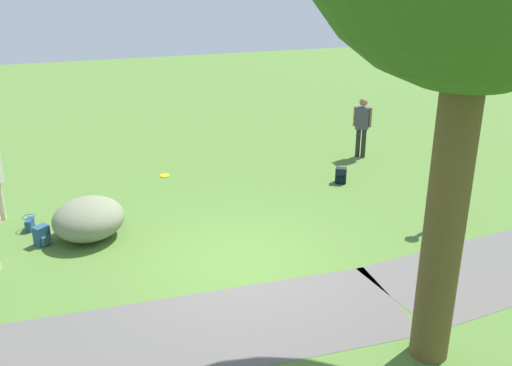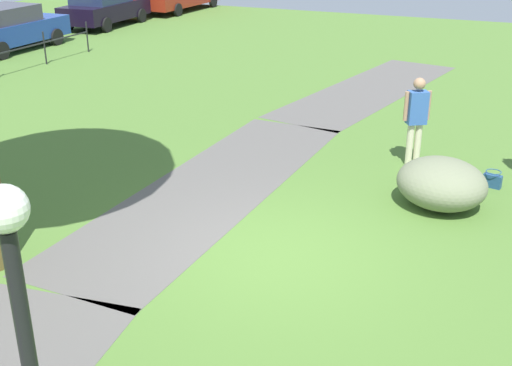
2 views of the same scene
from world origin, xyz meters
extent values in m
plane|color=#4C722F|center=(0.00, 0.00, 0.00)|extent=(48.00, 48.00, 0.00)
cube|color=#585551|center=(1.94, 1.87, 0.00)|extent=(8.05, 2.35, 0.01)
cylinder|color=brown|center=(-1.81, 3.43, 2.28)|extent=(0.55, 0.55, 4.57)
cylinder|color=black|center=(-5.21, -0.60, 0.05)|extent=(0.20, 0.20, 0.10)
cylinder|color=black|center=(-5.21, -0.60, 1.46)|extent=(0.10, 0.10, 2.92)
sphere|color=white|center=(-5.21, -0.60, 3.06)|extent=(0.28, 0.28, 0.28)
ellipsoid|color=#73795C|center=(2.70, -1.99, 0.41)|extent=(2.02, 2.05, 0.82)
cylinder|color=beige|center=(4.48, -3.46, 0.44)|extent=(0.13, 0.13, 0.89)
cylinder|color=#272724|center=(-5.04, -4.78, 0.42)|extent=(0.13, 0.13, 0.84)
cylinder|color=#272724|center=(-4.91, -4.88, 0.42)|extent=(0.13, 0.13, 0.84)
cube|color=#44424E|center=(-4.98, -4.83, 1.16)|extent=(0.43, 0.41, 0.63)
cylinder|color=#88694B|center=(-5.16, -4.70, 1.19)|extent=(0.08, 0.08, 0.56)
cylinder|color=#88694B|center=(-4.80, -4.96, 1.19)|extent=(0.08, 0.08, 0.56)
sphere|color=#88694B|center=(-4.98, -4.83, 1.62)|extent=(0.23, 0.23, 0.23)
cube|color=navy|center=(3.90, -2.73, 0.12)|extent=(0.18, 0.34, 0.24)
torus|color=navy|center=(3.90, -2.73, 0.30)|extent=(0.32, 0.32, 0.02)
cube|color=navy|center=(3.63, -1.94, 0.20)|extent=(0.34, 0.33, 0.40)
cube|color=#30595E|center=(3.55, -1.84, 0.12)|extent=(0.19, 0.17, 0.18)
cube|color=black|center=(-3.57, -3.17, 0.20)|extent=(0.34, 0.31, 0.40)
cube|color=black|center=(-3.50, -3.05, 0.12)|extent=(0.20, 0.15, 0.18)
cylinder|color=yellow|center=(0.64, -5.04, 0.01)|extent=(0.26, 0.26, 0.02)
camera|label=1|loc=(2.76, 9.33, 5.47)|focal=40.79mm
camera|label=2|loc=(-7.60, -3.16, 4.56)|focal=45.42mm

